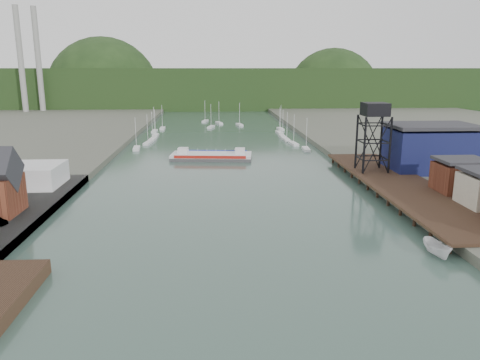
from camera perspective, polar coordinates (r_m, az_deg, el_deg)
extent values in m
plane|color=#2D463E|center=(55.37, -0.12, -14.40)|extent=(600.00, 600.00, 0.00)
cube|color=black|center=(104.76, 19.00, -0.52)|extent=(14.00, 70.00, 0.50)
cylinder|color=black|center=(102.89, 15.86, -1.17)|extent=(0.60, 0.60, 2.20)
cylinder|color=black|center=(107.44, 21.92, -1.03)|extent=(0.60, 0.60, 2.20)
cube|color=silver|center=(109.33, -25.49, 0.51)|extent=(18.00, 12.00, 4.50)
cylinder|color=black|center=(110.91, 14.93, 4.07)|extent=(0.50, 0.50, 13.00)
cylinder|color=black|center=(112.94, 17.83, 4.04)|extent=(0.50, 0.50, 13.00)
cylinder|color=black|center=(116.55, 14.02, 4.56)|extent=(0.50, 0.50, 13.00)
cylinder|color=black|center=(118.48, 16.80, 4.53)|extent=(0.50, 0.50, 13.00)
cube|color=black|center=(113.75, 16.16, 8.28)|extent=(5.50, 5.50, 3.00)
cube|color=#0D1039|center=(122.55, 22.18, 3.41)|extent=(20.00, 14.00, 10.00)
cube|color=#2D2D33|center=(121.76, 22.42, 6.14)|extent=(20.50, 14.50, 0.80)
cube|color=#4F2316|center=(101.91, 25.27, 0.10)|extent=(9.00, 8.00, 6.00)
cube|color=silver|center=(156.84, -12.50, 3.77)|extent=(2.67, 7.65, 0.90)
cube|color=silver|center=(167.65, -11.14, 4.45)|extent=(2.81, 7.67, 0.90)
cube|color=silver|center=(176.27, -10.59, 4.90)|extent=(2.35, 7.59, 0.90)
cube|color=silver|center=(186.03, -10.25, 5.36)|extent=(2.01, 7.50, 0.90)
cube|color=silver|center=(198.30, -10.38, 5.84)|extent=(2.00, 7.50, 0.90)
cube|color=silver|center=(207.73, -9.43, 6.22)|extent=(2.16, 7.54, 0.90)
cube|color=silver|center=(153.14, 8.06, 3.73)|extent=(2.53, 7.62, 0.90)
cube|color=silver|center=(163.87, 6.55, 4.41)|extent=(2.76, 7.67, 0.90)
cube|color=silver|center=(172.27, 5.72, 4.87)|extent=(2.22, 7.56, 0.90)
cube|color=silver|center=(181.03, 5.21, 5.30)|extent=(2.18, 7.54, 0.90)
cube|color=silver|center=(191.96, 4.83, 5.77)|extent=(2.46, 7.61, 0.90)
cube|color=silver|center=(203.65, 4.96, 6.21)|extent=(2.48, 7.61, 0.90)
cube|color=silver|center=(210.43, -3.55, 6.46)|extent=(3.78, 7.76, 0.90)
cube|color=silver|center=(218.75, -0.06, 6.76)|extent=(3.31, 7.74, 0.90)
cube|color=silver|center=(226.34, -2.57, 6.97)|extent=(3.76, 7.76, 0.90)
cube|color=silver|center=(234.29, -4.28, 7.17)|extent=(3.40, 7.74, 0.90)
cylinder|color=#989893|center=(298.78, -25.17, 13.01)|extent=(3.20, 3.20, 60.00)
cylinder|color=#989893|center=(300.72, -23.37, 13.18)|extent=(3.20, 3.20, 60.00)
cube|color=#1C3115|center=(349.16, -3.05, 11.16)|extent=(500.00, 120.00, 28.00)
sphere|color=#1C3115|center=(357.75, -16.17, 10.07)|extent=(80.00, 80.00, 80.00)
sphere|color=#1C3115|center=(371.22, 11.20, 10.14)|extent=(70.00, 70.00, 70.00)
cube|color=#444346|center=(136.93, -3.49, 2.74)|extent=(24.02, 11.63, 0.93)
cube|color=silver|center=(136.78, -3.49, 3.08)|extent=(24.02, 11.63, 0.74)
cube|color=#B11D14|center=(132.17, -3.71, 2.80)|extent=(20.31, 2.26, 0.83)
cube|color=#162798|center=(141.33, -3.30, 3.50)|extent=(20.31, 2.26, 0.83)
cube|color=silver|center=(137.70, -6.96, 3.55)|extent=(3.06, 3.06, 1.85)
cube|color=silver|center=(135.97, 0.01, 3.52)|extent=(3.06, 3.06, 1.85)
imported|color=silver|center=(71.84, 22.92, -7.77)|extent=(2.79, 6.20, 2.32)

